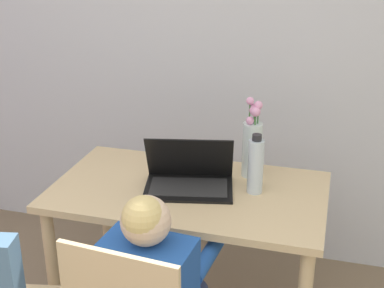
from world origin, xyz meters
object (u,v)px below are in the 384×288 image
(flower_vase, at_px, (252,144))
(water_bottle, at_px, (256,166))
(person_seated, at_px, (156,285))
(laptop, at_px, (189,175))

(flower_vase, relative_size, water_bottle, 1.40)
(person_seated, distance_m, flower_vase, 0.75)
(person_seated, bearing_deg, laptop, -81.91)
(laptop, bearing_deg, water_bottle, -6.63)
(flower_vase, distance_m, water_bottle, 0.16)
(flower_vase, height_order, water_bottle, flower_vase)
(laptop, bearing_deg, person_seated, -99.56)
(laptop, relative_size, water_bottle, 1.61)
(person_seated, relative_size, water_bottle, 3.90)
(laptop, distance_m, water_bottle, 0.28)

